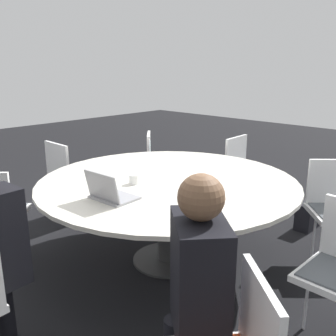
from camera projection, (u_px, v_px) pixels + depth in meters
ground_plane at (168, 260)px, 3.25m from camera, size 16.00×16.00×0.00m
conference_table at (168, 191)px, 3.08m from camera, size 2.11×2.11×0.73m
chair_3 at (336, 203)px, 3.15m from camera, size 0.61×0.61×0.86m
chair_4 at (245, 169)px, 4.19m from camera, size 0.46×0.44×0.86m
chair_5 at (160, 162)px, 4.48m from camera, size 0.61×0.61×0.86m
chair_6 at (69, 173)px, 4.02m from camera, size 0.42×0.44×0.86m
person_1 at (196, 284)px, 1.64m from camera, size 0.40×0.42×1.21m
laptop at (109, 193)px, 2.58m from camera, size 0.27×0.32×0.21m
coffee_cup at (134, 179)px, 2.94m from camera, size 0.08×0.08×0.08m
handbag at (309, 215)px, 3.88m from camera, size 0.36×0.16×0.28m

